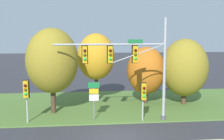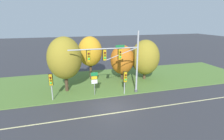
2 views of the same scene
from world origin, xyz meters
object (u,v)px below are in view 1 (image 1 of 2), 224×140
Objects in this scene: pedestrian_signal_near_kerb at (143,94)px; tree_nearest_road at (52,61)px; traffic_signal_mast at (132,61)px; route_sign_post at (94,95)px; tree_behind_signpost at (146,71)px; tree_mid_verge at (185,68)px; pedestrian_signal_further_along at (26,92)px; tree_left_of_mast at (96,57)px.

tree_nearest_road is at bearing 155.88° from pedestrian_signal_near_kerb.
tree_nearest_road is at bearing 155.51° from traffic_signal_mast.
route_sign_post is (-3.63, 0.83, -0.19)m from pedestrian_signal_near_kerb.
tree_behind_signpost is 0.88× the size of tree_mid_verge.
traffic_signal_mast is at bearing -24.49° from tree_nearest_road.
traffic_signal_mast is 5.86m from tree_behind_signpost.
tree_behind_signpost is (5.11, 4.68, 1.18)m from route_sign_post.
tree_behind_signpost is (10.04, 4.99, 0.77)m from pedestrian_signal_further_along.
tree_nearest_road is at bearing -163.84° from tree_behind_signpost.
tree_behind_signpost is at bearing 65.76° from traffic_signal_mast.
tree_mid_verge is at bearing 43.89° from pedestrian_signal_near_kerb.
pedestrian_signal_further_along is (-7.71, 0.19, -2.21)m from traffic_signal_mast.
tree_behind_signpost is (2.33, 5.18, -1.44)m from traffic_signal_mast.
route_sign_post is at bearing 167.16° from pedestrian_signal_near_kerb.
pedestrian_signal_near_kerb is 3.73m from route_sign_post.
pedestrian_signal_near_kerb is 0.45× the size of tree_left_of_mast.
tree_nearest_road is 8.80m from tree_behind_signpost.
traffic_signal_mast is 6.64m from tree_nearest_road.
tree_nearest_road is 11.93m from tree_mid_verge.
traffic_signal_mast reaches higher than pedestrian_signal_further_along.
tree_nearest_road is at bearing -134.66° from tree_left_of_mast.
pedestrian_signal_near_kerb is (0.86, -0.34, -2.44)m from traffic_signal_mast.
tree_left_of_mast is at bearing 85.37° from route_sign_post.
traffic_signal_mast is at bearing 158.58° from pedestrian_signal_near_kerb.
tree_nearest_road reaches higher than tree_left_of_mast.
traffic_signal_mast is at bearing -114.24° from tree_behind_signpost.
tree_mid_verge is at bearing 37.23° from traffic_signal_mast.
pedestrian_signal_near_kerb is at bearing -24.12° from tree_nearest_road.
pedestrian_signal_near_kerb is 5.79m from tree_behind_signpost.
pedestrian_signal_further_along is at bearing 178.60° from traffic_signal_mast.
tree_behind_signpost is at bearing 42.53° from route_sign_post.
pedestrian_signal_further_along is 8.59m from tree_left_of_mast.
traffic_signal_mast reaches higher than tree_mid_verge.
traffic_signal_mast is 2.85× the size of route_sign_post.
traffic_signal_mast is 1.38× the size of tree_mid_verge.
tree_behind_signpost is at bearing 26.43° from pedestrian_signal_further_along.
pedestrian_signal_further_along is 0.46× the size of tree_nearest_road.
route_sign_post is 0.45× the size of tree_left_of_mast.
route_sign_post is (4.93, 0.30, -0.41)m from pedestrian_signal_further_along.
tree_behind_signpost is at bearing -16.57° from tree_left_of_mast.
pedestrian_signal_further_along is at bearing -162.74° from tree_mid_verge.
tree_mid_verge is (5.75, 4.37, -1.12)m from traffic_signal_mast.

